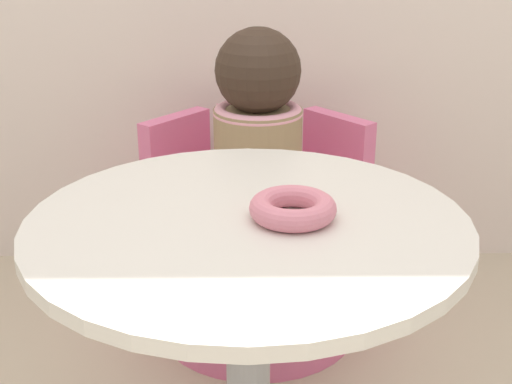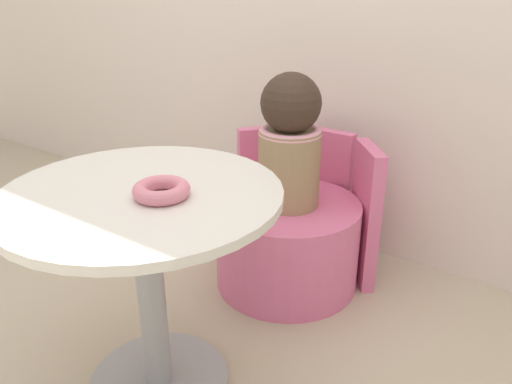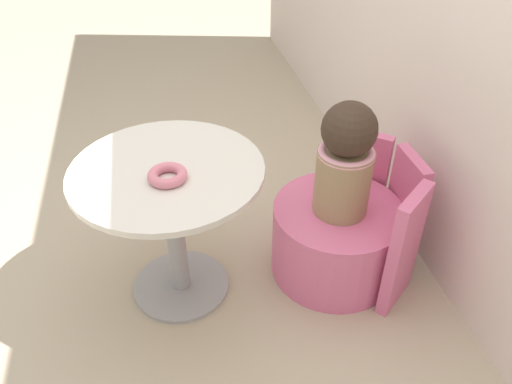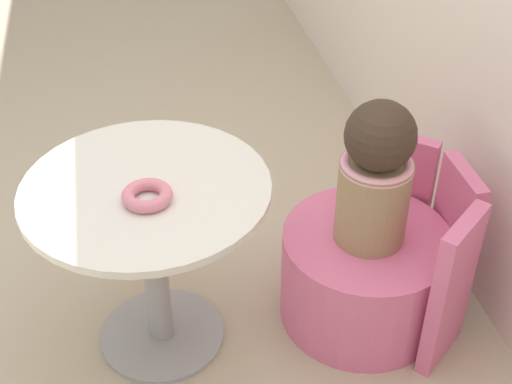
{
  "view_description": "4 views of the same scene",
  "coord_description": "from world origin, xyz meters",
  "px_view_note": "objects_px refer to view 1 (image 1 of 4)",
  "views": [
    {
      "loc": [
        0.02,
        -1.12,
        1.12
      ],
      "look_at": [
        0.04,
        0.35,
        0.54
      ],
      "focal_mm": 50.0,
      "sensor_mm": 36.0,
      "label": 1
    },
    {
      "loc": [
        0.94,
        -0.85,
        1.15
      ],
      "look_at": [
        0.11,
        0.36,
        0.52
      ],
      "focal_mm": 35.0,
      "sensor_mm": 36.0,
      "label": 2
    },
    {
      "loc": [
        1.6,
        -0.04,
        1.69
      ],
      "look_at": [
        0.07,
        0.29,
        0.52
      ],
      "focal_mm": 35.0,
      "sensor_mm": 36.0,
      "label": 3
    },
    {
      "loc": [
        1.72,
        -0.07,
        1.87
      ],
      "look_at": [
        0.06,
        0.28,
        0.59
      ],
      "focal_mm": 50.0,
      "sensor_mm": 36.0,
      "label": 4
    }
  ],
  "objects_px": {
    "tub_chair": "(258,270)",
    "donut": "(293,208)",
    "round_table": "(248,306)",
    "child_figure": "(258,125)"
  },
  "relations": [
    {
      "from": "tub_chair",
      "to": "donut",
      "type": "height_order",
      "value": "donut"
    },
    {
      "from": "round_table",
      "to": "donut",
      "type": "bearing_deg",
      "value": 0.28
    },
    {
      "from": "round_table",
      "to": "tub_chair",
      "type": "distance_m",
      "value": 0.76
    },
    {
      "from": "round_table",
      "to": "donut",
      "type": "xyz_separation_m",
      "value": [
        0.07,
        0.0,
        0.19
      ]
    },
    {
      "from": "child_figure",
      "to": "donut",
      "type": "bearing_deg",
      "value": -86.17
    },
    {
      "from": "round_table",
      "to": "tub_chair",
      "type": "bearing_deg",
      "value": 87.74
    },
    {
      "from": "child_figure",
      "to": "donut",
      "type": "distance_m",
      "value": 0.71
    },
    {
      "from": "tub_chair",
      "to": "child_figure",
      "type": "relative_size",
      "value": 1.13
    },
    {
      "from": "tub_chair",
      "to": "child_figure",
      "type": "bearing_deg",
      "value": 180.0
    },
    {
      "from": "tub_chair",
      "to": "donut",
      "type": "distance_m",
      "value": 0.86
    }
  ]
}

